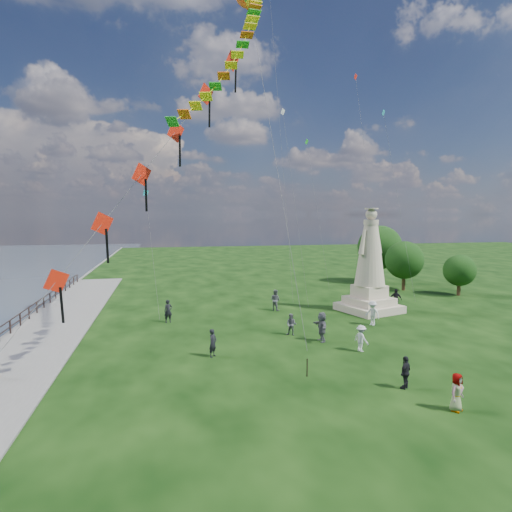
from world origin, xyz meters
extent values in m
cube|color=slate|center=(-14.00, 8.00, 0.05)|extent=(5.00, 60.00, 0.10)
cylinder|color=black|center=(-16.30, 14.00, 0.50)|extent=(0.11, 0.11, 1.00)
cylinder|color=black|center=(-16.30, 16.00, 0.50)|extent=(0.11, 0.11, 1.00)
cylinder|color=black|center=(-16.30, 18.00, 0.50)|extent=(0.11, 0.11, 1.00)
cylinder|color=black|center=(-16.30, 20.00, 0.50)|extent=(0.11, 0.11, 1.00)
cylinder|color=black|center=(-16.30, 22.00, 0.50)|extent=(0.11, 0.11, 1.00)
cylinder|color=black|center=(-16.30, 24.00, 0.50)|extent=(0.11, 0.11, 1.00)
cylinder|color=black|center=(-16.30, 26.00, 0.50)|extent=(0.11, 0.11, 1.00)
cylinder|color=black|center=(-16.30, 28.00, 0.50)|extent=(0.11, 0.11, 1.00)
cylinder|color=black|center=(-16.30, 30.00, 0.50)|extent=(0.11, 0.11, 1.00)
cylinder|color=black|center=(-16.30, 32.00, 0.50)|extent=(0.11, 0.11, 1.00)
cylinder|color=black|center=(-16.30, 34.00, 0.50)|extent=(0.11, 0.11, 1.00)
cylinder|color=black|center=(-16.30, 36.00, 0.50)|extent=(0.11, 0.11, 1.00)
cube|color=beige|center=(10.08, 15.51, 0.30)|extent=(5.19, 5.19, 0.59)
cube|color=beige|center=(10.08, 15.51, 0.89)|extent=(3.95, 3.95, 0.59)
cube|color=beige|center=(10.08, 15.51, 1.68)|extent=(2.72, 2.72, 0.99)
cylinder|color=beige|center=(10.08, 15.51, 7.31)|extent=(1.48, 1.48, 0.39)
sphere|color=beige|center=(10.08, 15.51, 7.92)|extent=(0.91, 0.91, 0.91)
cylinder|color=beige|center=(10.08, 15.51, 8.39)|extent=(1.09, 1.09, 0.10)
cylinder|color=silver|center=(10.29, 16.33, 2.15)|extent=(0.13, 0.13, 4.31)
sphere|color=white|center=(10.29, 16.33, 4.44)|extent=(0.43, 0.43, 0.43)
cylinder|color=#382314|center=(18.17, 23.80, 0.98)|extent=(0.36, 0.36, 1.97)
sphere|color=#14340E|center=(18.17, 23.80, 3.20)|extent=(3.94, 3.94, 3.94)
cylinder|color=#382314|center=(21.92, 20.08, 0.77)|extent=(0.36, 0.36, 1.54)
sphere|color=#14340E|center=(21.92, 20.08, 2.50)|extent=(3.07, 3.07, 3.07)
cylinder|color=#382314|center=(18.12, 28.98, 1.27)|extent=(0.36, 0.36, 2.54)
sphere|color=#14340E|center=(18.12, 28.98, 4.12)|extent=(5.08, 5.08, 5.08)
imported|color=black|center=(-3.70, 6.89, 0.79)|extent=(0.66, 0.68, 1.58)
imported|color=#595960|center=(1.81, 10.07, 0.72)|extent=(0.82, 0.75, 1.44)
imported|color=silver|center=(4.82, 6.06, 0.77)|extent=(0.83, 1.12, 1.55)
imported|color=black|center=(4.41, 0.69, 0.76)|extent=(0.99, 0.90, 1.53)
imported|color=#595960|center=(5.21, -1.75, 0.78)|extent=(0.89, 0.77, 1.56)
imported|color=black|center=(-6.07, 15.18, 0.85)|extent=(0.71, 0.56, 1.69)
imported|color=#595960|center=(2.63, 17.44, 0.87)|extent=(0.96, 0.98, 1.75)
imported|color=silver|center=(8.25, 11.36, 0.88)|extent=(1.06, 1.29, 1.77)
imported|color=black|center=(12.57, 15.68, 0.87)|extent=(1.09, 1.09, 1.74)
imported|color=#595960|center=(3.29, 8.42, 0.93)|extent=(0.77, 1.74, 1.86)
cube|color=red|center=(-10.38, 1.52, 5.31)|extent=(0.87, 0.64, 1.03)
cube|color=black|center=(-10.20, 1.42, 4.36)|extent=(0.10, 0.28, 1.48)
cube|color=red|center=(-8.78, 2.82, 7.53)|extent=(0.87, 0.64, 1.03)
cube|color=black|center=(-8.60, 2.72, 6.58)|extent=(0.10, 0.28, 1.48)
cube|color=red|center=(-7.17, 4.11, 9.74)|extent=(0.87, 0.64, 1.03)
cube|color=black|center=(-6.99, 4.01, 8.79)|extent=(0.10, 0.28, 1.48)
cube|color=red|center=(-5.57, 5.41, 11.96)|extent=(0.87, 0.64, 1.03)
cube|color=black|center=(-5.39, 5.31, 11.01)|extent=(0.10, 0.28, 1.48)
cube|color=red|center=(-3.96, 6.70, 14.18)|extent=(0.87, 0.64, 1.03)
cube|color=black|center=(-3.78, 6.60, 13.23)|extent=(0.10, 0.28, 1.48)
cube|color=red|center=(-2.36, 8.00, 16.39)|extent=(0.87, 0.64, 1.03)
cube|color=black|center=(-2.18, 7.90, 15.44)|extent=(0.10, 0.28, 1.48)
cylinder|color=black|center=(0.50, 3.00, 0.45)|extent=(0.06, 0.06, 0.90)
cube|color=green|center=(-0.38, 11.93, 21.65)|extent=(1.01, 0.80, 0.17)
cube|color=yellow|center=(-0.43, 11.33, 21.27)|extent=(0.98, 0.78, 0.16)
cube|color=yellow|center=(-0.52, 10.72, 20.82)|extent=(0.93, 0.75, 0.15)
cube|color=#FF6010|center=(-0.65, 10.10, 20.30)|extent=(0.89, 0.72, 0.15)
cube|color=green|center=(-0.82, 9.47, 19.72)|extent=(0.84, 0.68, 0.14)
cube|color=yellow|center=(-1.04, 8.83, 19.08)|extent=(0.79, 0.65, 0.15)
cube|color=yellow|center=(-1.30, 8.19, 18.38)|extent=(0.74, 0.61, 0.15)
cube|color=#FF6010|center=(-1.61, 7.54, 17.64)|extent=(0.71, 0.61, 0.16)
cube|color=green|center=(-1.96, 6.89, 16.88)|extent=(0.71, 0.64, 0.18)
cube|color=yellow|center=(-2.35, 6.24, 16.10)|extent=(0.71, 0.66, 0.19)
cube|color=yellow|center=(-2.78, 5.59, 15.34)|extent=(0.70, 0.68, 0.21)
cube|color=#FF6010|center=(-3.24, 4.94, 14.59)|extent=(0.69, 0.69, 0.23)
cube|color=green|center=(-3.73, 4.30, 13.89)|extent=(0.68, 0.69, 0.25)
cube|color=yellow|center=(-4.24, 3.66, 13.24)|extent=(0.66, 0.69, 0.27)
cube|color=yellow|center=(-4.76, 3.03, 12.65)|extent=(0.64, 0.68, 0.28)
cube|color=#FF6010|center=(-5.28, 2.41, 12.12)|extent=(0.62, 0.67, 0.30)
cube|color=green|center=(-5.79, 1.79, 11.67)|extent=(0.60, 0.66, 0.31)
cube|color=teal|center=(-7.71, 20.87, 9.72)|extent=(0.51, 0.39, 0.57)
cylinder|color=#595959|center=(-7.21, 18.37, 4.89)|extent=(1.02, 5.01, 9.68)
cube|color=silver|center=(4.71, 22.96, 17.42)|extent=(0.51, 0.39, 0.57)
cylinder|color=#595959|center=(5.21, 20.46, 8.73)|extent=(1.02, 5.02, 17.37)
cube|color=red|center=(13.30, 26.05, 22.03)|extent=(0.51, 0.39, 0.57)
cylinder|color=#595959|center=(13.80, 23.55, 11.04)|extent=(1.02, 5.02, 21.98)
cube|color=green|center=(9.68, 30.70, 16.12)|extent=(0.51, 0.39, 0.57)
cylinder|color=#595959|center=(10.18, 28.20, 8.09)|extent=(1.02, 5.02, 16.08)
cylinder|color=#595959|center=(4.43, 22.40, 14.24)|extent=(1.02, 5.02, 28.37)
cube|color=teal|center=(14.91, 23.02, 17.84)|extent=(0.51, 0.39, 0.57)
cylinder|color=#595959|center=(15.41, 20.52, 8.94)|extent=(1.02, 5.02, 17.79)
camera|label=1|loc=(-6.15, -16.32, 7.91)|focal=30.00mm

